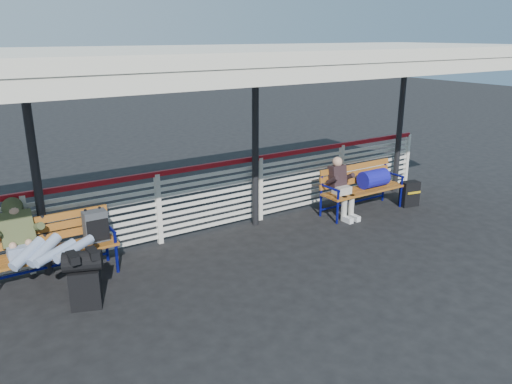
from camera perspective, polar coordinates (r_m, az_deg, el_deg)
ground at (r=6.99m, az=-4.64°, el=-11.03°), size 60.00×60.00×0.00m
fence at (r=8.31m, az=-11.10°, el=-1.56°), size 12.08×0.08×1.24m
canopy at (r=6.92m, az=-8.87°, el=14.92°), size 12.60×3.60×3.16m
luggage_stack at (r=6.71m, az=-19.03°, el=-9.20°), size 0.53×0.41×0.78m
bench_left at (r=7.57m, az=-21.19°, el=-4.91°), size 1.80×0.56×0.93m
bench_right at (r=9.98m, az=12.57°, el=1.23°), size 1.80×0.56×0.92m
traveler_man at (r=7.17m, az=-23.34°, el=-5.65°), size 0.94×1.64×0.77m
companion_person at (r=9.52m, az=9.73°, el=0.60°), size 0.32×0.66×1.15m
suitcase_side at (r=10.55m, az=17.14°, el=-0.19°), size 0.40×0.28×0.51m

